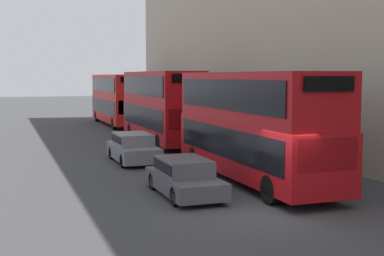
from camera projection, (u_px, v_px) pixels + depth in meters
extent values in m
plane|color=#38383A|center=(270.00, 212.00, 16.86)|extent=(200.00, 200.00, 0.00)
cube|color=#A80F14|center=(253.00, 147.00, 21.51)|extent=(2.55, 10.59, 2.12)
cube|color=#A80F14|center=(253.00, 97.00, 21.31)|extent=(2.50, 10.38, 1.95)
cube|color=black|center=(253.00, 141.00, 21.49)|extent=(2.59, 9.74, 1.19)
cube|color=black|center=(253.00, 94.00, 21.30)|extent=(2.59, 9.74, 1.17)
cube|color=black|center=(328.00, 155.00, 16.53)|extent=(2.17, 0.06, 1.06)
cube|color=black|center=(330.00, 84.00, 16.32)|extent=(1.78, 0.06, 0.47)
cylinder|color=black|center=(271.00, 190.00, 17.76)|extent=(0.30, 1.00, 1.00)
cylinder|color=black|center=(329.00, 185.00, 18.51)|extent=(0.30, 1.00, 1.00)
cylinder|color=black|center=(195.00, 158.00, 24.69)|extent=(0.30, 1.00, 1.00)
cylinder|color=black|center=(240.00, 155.00, 25.44)|extent=(0.30, 1.00, 1.00)
cube|color=#A80F14|center=(161.00, 120.00, 33.82)|extent=(2.55, 10.34, 2.25)
cube|color=#A80F14|center=(161.00, 87.00, 33.62)|extent=(2.50, 10.13, 1.94)
cube|color=black|center=(161.00, 116.00, 33.79)|extent=(2.59, 9.51, 1.26)
cube|color=black|center=(161.00, 85.00, 33.61)|extent=(2.59, 9.51, 1.16)
cube|color=black|center=(188.00, 119.00, 28.96)|extent=(2.17, 0.06, 1.13)
cube|color=black|center=(188.00, 78.00, 28.74)|extent=(1.78, 0.06, 0.47)
cylinder|color=black|center=(160.00, 143.00, 30.20)|extent=(0.30, 1.00, 1.00)
cylinder|color=black|center=(197.00, 141.00, 30.95)|extent=(0.30, 1.00, 1.00)
cylinder|color=black|center=(131.00, 131.00, 36.89)|extent=(0.30, 1.00, 1.00)
cylinder|color=black|center=(162.00, 130.00, 37.64)|extent=(0.30, 1.00, 1.00)
cube|color=red|center=(117.00, 109.00, 46.58)|extent=(2.55, 11.31, 2.14)
cube|color=red|center=(117.00, 86.00, 46.38)|extent=(2.50, 11.09, 1.88)
cube|color=black|center=(117.00, 106.00, 46.55)|extent=(2.59, 10.41, 1.20)
cube|color=black|center=(117.00, 84.00, 46.37)|extent=(2.59, 10.41, 1.13)
cube|color=black|center=(132.00, 107.00, 41.26)|extent=(2.17, 0.06, 1.07)
cube|color=black|center=(132.00, 79.00, 41.05)|extent=(1.78, 0.06, 0.45)
cylinder|color=black|center=(114.00, 123.00, 42.49)|extent=(0.30, 1.00, 1.00)
cylinder|color=black|center=(142.00, 123.00, 43.24)|extent=(0.30, 1.00, 1.00)
cylinder|color=black|center=(97.00, 116.00, 50.09)|extent=(0.30, 1.00, 1.00)
cylinder|color=black|center=(121.00, 116.00, 50.84)|extent=(0.30, 1.00, 1.00)
cube|color=#47474C|center=(185.00, 183.00, 19.08)|extent=(1.78, 4.28, 0.58)
cube|color=#47474C|center=(184.00, 166.00, 19.12)|extent=(1.57, 2.35, 0.58)
cube|color=black|center=(184.00, 165.00, 19.12)|extent=(1.60, 2.23, 0.37)
cylinder|color=black|center=(176.00, 197.00, 17.55)|extent=(0.22, 0.64, 0.64)
cylinder|color=black|center=(219.00, 193.00, 18.07)|extent=(0.22, 0.64, 0.64)
cylinder|color=black|center=(153.00, 181.00, 20.12)|extent=(0.22, 0.64, 0.64)
cylinder|color=black|center=(192.00, 179.00, 20.64)|extent=(0.22, 0.64, 0.64)
cube|color=slate|center=(133.00, 152.00, 26.47)|extent=(1.86, 4.32, 0.69)
cube|color=slate|center=(133.00, 139.00, 26.51)|extent=(1.63, 2.38, 0.57)
cube|color=black|center=(133.00, 138.00, 26.51)|extent=(1.67, 2.26, 0.36)
cylinder|color=black|center=(123.00, 161.00, 24.92)|extent=(0.22, 0.64, 0.64)
cylinder|color=black|center=(157.00, 159.00, 25.47)|extent=(0.22, 0.64, 0.64)
cylinder|color=black|center=(112.00, 153.00, 27.51)|extent=(0.22, 0.64, 0.64)
cylinder|color=black|center=(143.00, 151.00, 28.06)|extent=(0.22, 0.64, 0.64)
cylinder|color=#26262D|center=(175.00, 123.00, 39.56)|extent=(0.36, 0.36, 1.54)
sphere|color=tan|center=(175.00, 111.00, 39.48)|extent=(0.22, 0.22, 0.22)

